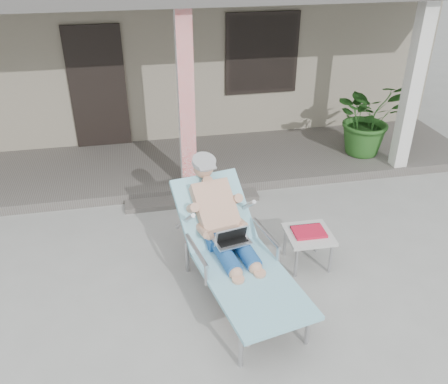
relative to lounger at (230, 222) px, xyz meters
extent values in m
plane|color=#9E9E99|center=(-0.16, 0.10, -0.88)|extent=(60.00, 60.00, 0.00)
cube|color=gray|center=(-0.16, 6.60, 0.62)|extent=(10.00, 5.00, 3.00)
cube|color=black|center=(-1.46, 4.07, 0.32)|extent=(0.95, 0.06, 2.10)
cube|color=black|center=(1.44, 4.07, 0.77)|extent=(1.20, 0.06, 1.30)
cube|color=black|center=(1.44, 4.07, 0.77)|extent=(1.32, 0.05, 1.42)
cube|color=#605B56|center=(-0.16, 3.10, -0.81)|extent=(10.00, 2.00, 0.15)
cube|color=red|center=(-0.16, 2.25, 0.57)|extent=(0.22, 0.22, 2.61)
cube|color=silver|center=(3.34, 2.25, 0.57)|extent=(0.22, 0.22, 2.61)
cube|color=#605B56|center=(-0.16, 1.95, -0.84)|extent=(2.00, 0.30, 0.07)
cylinder|color=#B7B7BC|center=(-0.14, -1.14, -0.67)|extent=(0.05, 0.05, 0.42)
cylinder|color=#B7B7BC|center=(0.57, -1.00, -0.67)|extent=(0.05, 0.05, 0.42)
cylinder|color=#B7B7BC|center=(-0.44, 0.36, -0.67)|extent=(0.05, 0.05, 0.42)
cylinder|color=#B7B7BC|center=(0.27, 0.51, -0.67)|extent=(0.05, 0.05, 0.42)
cube|color=#B7B7BC|center=(0.11, -0.53, -0.44)|extent=(0.98, 1.51, 0.03)
cube|color=#9AE2EE|center=(0.11, -0.53, -0.41)|extent=(1.10, 1.58, 0.04)
cube|color=#B7B7BC|center=(-0.09, 0.47, -0.17)|extent=(0.83, 0.79, 0.56)
cube|color=#9AE2EE|center=(-0.09, 0.47, -0.13)|extent=(0.96, 0.90, 0.64)
cylinder|color=#98989A|center=(-0.16, 0.79, 0.37)|extent=(0.33, 0.33, 0.15)
cube|color=silver|center=(0.01, -0.05, -0.22)|extent=(0.43, 0.34, 0.27)
cube|color=beige|center=(1.01, 0.22, -0.45)|extent=(0.55, 0.55, 0.04)
cylinder|color=#B7B7BC|center=(0.80, 0.01, -0.68)|extent=(0.04, 0.04, 0.41)
cylinder|color=#B7B7BC|center=(1.23, 0.01, -0.68)|extent=(0.04, 0.04, 0.41)
cylinder|color=#B7B7BC|center=(0.80, 0.44, -0.68)|extent=(0.04, 0.04, 0.41)
cylinder|color=#B7B7BC|center=(1.23, 0.44, -0.68)|extent=(0.04, 0.04, 0.41)
cube|color=red|center=(1.01, 0.22, -0.41)|extent=(0.38, 0.29, 0.03)
cube|color=black|center=(1.01, 0.36, -0.42)|extent=(0.38, 0.03, 0.04)
imported|color=#26591E|center=(3.00, 2.84, -0.08)|extent=(1.33, 1.20, 1.30)
camera|label=1|loc=(-0.90, -4.15, 2.78)|focal=38.00mm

